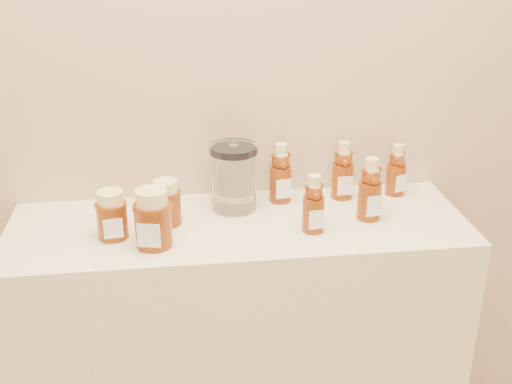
{
  "coord_description": "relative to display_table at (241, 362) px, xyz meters",
  "views": [
    {
      "loc": [
        -0.15,
        0.06,
        1.65
      ],
      "look_at": [
        0.04,
        1.52,
        1.0
      ],
      "focal_mm": 45.0,
      "sensor_mm": 36.0,
      "label": 1
    }
  ],
  "objects": [
    {
      "name": "bear_bottle_back_mid",
      "position": [
        0.31,
        0.13,
        0.54
      ],
      "size": [
        0.06,
        0.06,
        0.19
      ],
      "primitive_type": null,
      "rotation": [
        0.0,
        0.0,
        0.02
      ],
      "color": "#612307",
      "rests_on": "display_table"
    },
    {
      "name": "wall_back",
      "position": [
        0.0,
        0.2,
        0.9
      ],
      "size": [
        3.5,
        0.02,
        2.7
      ],
      "primitive_type": "cube",
      "color": "tan",
      "rests_on": "ground"
    },
    {
      "name": "bear_bottle_back_left",
      "position": [
        0.13,
        0.13,
        0.55
      ],
      "size": [
        0.07,
        0.07,
        0.19
      ],
      "primitive_type": null,
      "rotation": [
        0.0,
        0.0,
        0.14
      ],
      "color": "#612307",
      "rests_on": "display_table"
    },
    {
      "name": "honey_jar_front",
      "position": [
        -0.22,
        -0.09,
        0.52
      ],
      "size": [
        0.11,
        0.11,
        0.15
      ],
      "primitive_type": null,
      "rotation": [
        0.0,
        0.0,
        -0.23
      ],
      "color": "#612307",
      "rests_on": "display_table"
    },
    {
      "name": "honey_jar_left",
      "position": [
        -0.32,
        -0.04,
        0.51
      ],
      "size": [
        0.09,
        0.09,
        0.12
      ],
      "primitive_type": null,
      "rotation": [
        0.0,
        0.0,
        0.12
      ],
      "color": "#612307",
      "rests_on": "display_table"
    },
    {
      "name": "bear_bottle_front_right",
      "position": [
        0.34,
        -0.01,
        0.55
      ],
      "size": [
        0.08,
        0.08,
        0.19
      ],
      "primitive_type": null,
      "rotation": [
        0.0,
        0.0,
        0.18
      ],
      "color": "#612307",
      "rests_on": "display_table"
    },
    {
      "name": "honey_jar_back",
      "position": [
        -0.18,
        0.02,
        0.51
      ],
      "size": [
        0.1,
        0.1,
        0.12
      ],
      "primitive_type": null,
      "rotation": [
        0.0,
        0.0,
        -0.3
      ],
      "color": "#612307",
      "rests_on": "display_table"
    },
    {
      "name": "display_table",
      "position": [
        0.0,
        0.0,
        0.0
      ],
      "size": [
        1.2,
        0.4,
        0.9
      ],
      "primitive_type": "cube",
      "color": "beige",
      "rests_on": "ground"
    },
    {
      "name": "bear_bottle_back_right",
      "position": [
        0.46,
        0.13,
        0.53
      ],
      "size": [
        0.07,
        0.07,
        0.17
      ],
      "primitive_type": null,
      "rotation": [
        0.0,
        0.0,
        0.31
      ],
      "color": "#612307",
      "rests_on": "display_table"
    },
    {
      "name": "bear_bottle_front_left",
      "position": [
        0.18,
        -0.06,
        0.54
      ],
      "size": [
        0.06,
        0.06,
        0.17
      ],
      "primitive_type": null,
      "rotation": [
        0.0,
        0.0,
        0.09
      ],
      "color": "#612307",
      "rests_on": "display_table"
    },
    {
      "name": "glass_canister",
      "position": [
        -0.0,
        0.1,
        0.55
      ],
      "size": [
        0.15,
        0.15,
        0.2
      ],
      "primitive_type": null,
      "rotation": [
        0.0,
        0.0,
        -0.16
      ],
      "color": "white",
      "rests_on": "display_table"
    }
  ]
}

